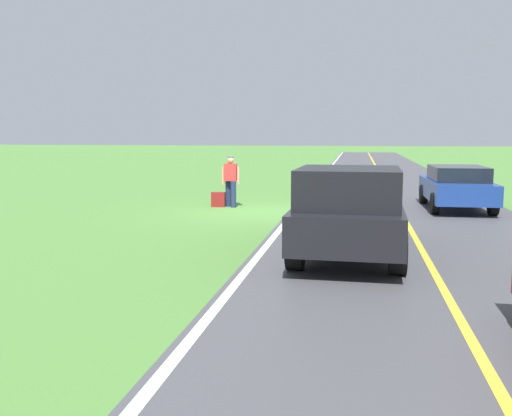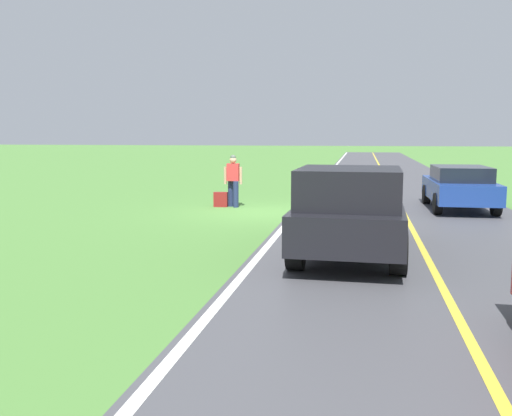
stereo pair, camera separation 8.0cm
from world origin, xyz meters
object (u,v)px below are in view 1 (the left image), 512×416
Objects in this scene: hitchhiker_walking at (231,178)px; suitcase_carried at (218,200)px; pickup_truck_passing at (350,208)px; sedan_near_oncoming at (456,186)px.

hitchhiker_walking is 0.85m from suitcase_carried.
hitchhiker_walking reaches higher than suitcase_carried.
pickup_truck_passing reaches higher than sedan_near_oncoming.
hitchhiker_walking is 0.40× the size of sedan_near_oncoming.
hitchhiker_walking is 8.23m from pickup_truck_passing.
sedan_near_oncoming is (-3.32, -7.87, -0.21)m from pickup_truck_passing.
hitchhiker_walking is 7.40m from sedan_near_oncoming.
pickup_truck_passing is at bearing 119.41° from hitchhiker_walking.
pickup_truck_passing reaches higher than hitchhiker_walking.
hitchhiker_walking reaches higher than sedan_near_oncoming.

